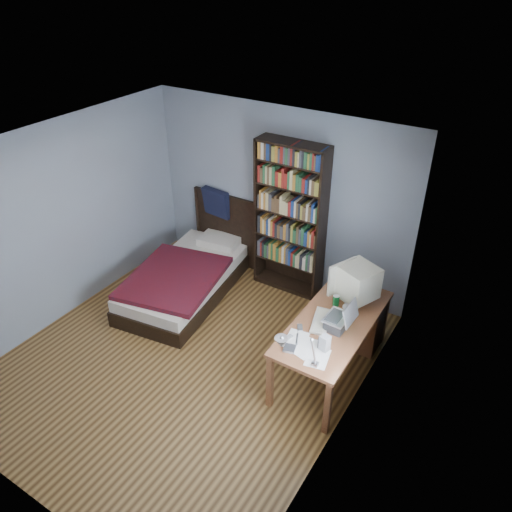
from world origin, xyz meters
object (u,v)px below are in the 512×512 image
Objects in this scene: desk at (349,320)px; soda_can at (336,300)px; crt_monitor at (356,282)px; speaker at (325,343)px; desk_lamp at (287,345)px; bed at (190,274)px; bookshelf at (290,219)px; laptop at (338,321)px; keyboard at (321,321)px.

soda_can reaches higher than desk.
crt_monitor is 3.03× the size of speaker.
desk is 1.74m from desk_lamp.
desk is at bearing 1.29° from bed.
bookshelf is 0.95× the size of bed.
speaker reaches higher than desk.
laptop is 0.60× the size of desk_lamp.
desk is 1.58m from bookshelf.
crt_monitor is 1.46× the size of laptop.
keyboard is 0.36m from soda_can.
desk_lamp is 1.41m from soda_can.
laptop is at bearing -45.42° from bookshelf.
bookshelf reaches higher than desk.
desk_lamp is at bearing -32.54° from bed.
bed is (-2.34, 1.50, -0.97)m from desk_lamp.
keyboard is 0.20× the size of bookshelf.
laptop is (0.08, -0.57, 0.42)m from desk.
bed is at bearing -179.23° from crt_monitor.
bed is (-2.24, 0.16, -0.54)m from soda_can.
crt_monitor reaches higher than laptop.
crt_monitor reaches higher than bed.
bookshelf reaches higher than laptop.
keyboard is 1.76m from bookshelf.
bookshelf is 1.60m from bed.
desk_lamp reaches higher than crt_monitor.
desk_lamp reaches higher than soda_can.
soda_can is 1.51m from bookshelf.
crt_monitor is at bearing 106.06° from speaker.
desk is 0.44m from soda_can.
desk_lamp is (-0.08, -0.98, 0.39)m from laptop.
desk_lamp is 0.29× the size of bookshelf.
crt_monitor is 1.23× the size of keyboard.
crt_monitor reaches higher than desk.
keyboard is (-0.19, 0.01, -0.09)m from laptop.
speaker is (0.06, -0.91, -0.17)m from crt_monitor.
laptop is at bearing -17.12° from keyboard.
laptop is 1.88m from bookshelf.
bookshelf is at bearing 118.06° from desk_lamp.
speaker reaches higher than keyboard.
soda_can is at bearing 117.85° from speaker.
bookshelf is at bearing 139.34° from soda_can.
bookshelf reaches higher than desk_lamp.
bed is (-2.38, -0.03, -0.74)m from crt_monitor.
bookshelf is (-1.23, 2.31, -0.15)m from desk_lamp.
bookshelf is (-1.26, 0.78, 0.08)m from crt_monitor.
crt_monitor is 0.25× the size of bookshelf.
speaker is 2.16m from bookshelf.
bookshelf is (-1.23, 0.76, 0.65)m from desk.
speaker is (0.10, -0.93, 0.40)m from desk.
keyboard is (-0.11, -0.56, 0.33)m from desk.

